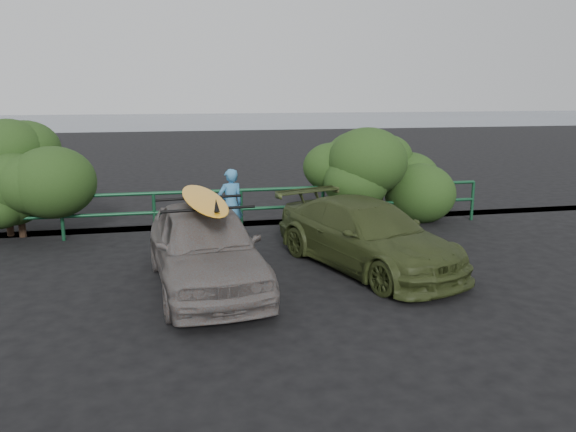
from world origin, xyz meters
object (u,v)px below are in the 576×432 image
Objects in this scene: sedan at (205,246)px; surfboard at (204,199)px; olive_vehicle at (367,235)px; man at (231,204)px; guardrail at (198,212)px.

surfboard is (0.00, 0.00, 0.81)m from sedan.
sedan is 0.97× the size of olive_vehicle.
olive_vehicle is 3.45m from man.
man reaches higher than olive_vehicle.
guardrail is at bearing 83.41° from sedan.
guardrail is 3.33× the size of sedan.
sedan is 3.08m from olive_vehicle.
guardrail is 4.39m from olive_vehicle.
olive_vehicle is at bearing -47.40° from guardrail.
man reaches higher than surfboard.
olive_vehicle is at bearing 113.41° from man.
olive_vehicle is (2.97, -3.23, 0.11)m from guardrail.
surfboard is (-0.08, -3.70, 1.01)m from guardrail.
sedan is (-0.08, -3.70, 0.20)m from guardrail.
surfboard is at bearing 58.05° from man.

